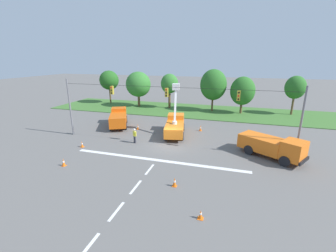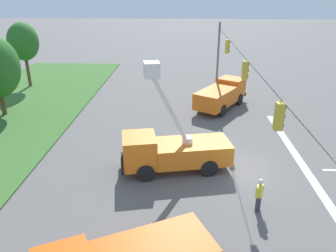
{
  "view_description": "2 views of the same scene",
  "coord_description": "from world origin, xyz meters",
  "views": [
    {
      "loc": [
        6.75,
        -23.07,
        9.56
      ],
      "look_at": [
        -0.53,
        1.4,
        1.83
      ],
      "focal_mm": 24.0,
      "sensor_mm": 36.0,
      "label": 1
    },
    {
      "loc": [
        -17.24,
        3.28,
        10.02
      ],
      "look_at": [
        0.8,
        4.06,
        2.33
      ],
      "focal_mm": 35.0,
      "sensor_mm": 36.0,
      "label": 2
    }
  ],
  "objects": [
    {
      "name": "traffic_cone_mid_right",
      "position": [
        -5.84,
        4.42,
        0.36
      ],
      "size": [
        0.36,
        0.36,
        0.72
      ],
      "color": "orange",
      "rests_on": "ground"
    },
    {
      "name": "ground_plane",
      "position": [
        0.0,
        0.0,
        0.0
      ],
      "size": [
        200.0,
        200.0,
        0.0
      ],
      "primitive_type": "plane",
      "color": "#605E5B"
    },
    {
      "name": "lane_markings",
      "position": [
        0.0,
        -5.66,
        0.0
      ],
      "size": [
        17.6,
        15.25,
        0.01
      ],
      "color": "silver",
      "rests_on": "ground"
    },
    {
      "name": "tree_east_end",
      "position": [
        16.54,
        19.73,
        4.79
      ],
      "size": [
        3.38,
        3.06,
        6.77
      ],
      "color": "brown",
      "rests_on": "ground"
    },
    {
      "name": "signal_gantry",
      "position": [
        0.0,
        -0.0,
        4.43
      ],
      "size": [
        26.2,
        0.33,
        7.2
      ],
      "color": "slate",
      "rests_on": "ground"
    },
    {
      "name": "traffic_cone_foreground_left",
      "position": [
        2.66,
        6.28,
        0.38
      ],
      "size": [
        0.36,
        0.36,
        0.77
      ],
      "color": "orange",
      "rests_on": "ground"
    },
    {
      "name": "road_worker",
      "position": [
        -4.03,
        -0.49,
        1.0
      ],
      "size": [
        0.55,
        0.43,
        1.77
      ],
      "color": "#383842",
      "rests_on": "ground"
    },
    {
      "name": "utility_truck_bucket_lift",
      "position": [
        -0.29,
        3.81,
        1.34
      ],
      "size": [
        3.4,
        6.68,
        6.45
      ],
      "color": "orange",
      "rests_on": "ground"
    },
    {
      "name": "utility_truck_support_near",
      "position": [
        10.75,
        -0.27,
        1.23
      ],
      "size": [
        6.51,
        5.23,
        2.27
      ],
      "color": "orange",
      "rests_on": "ground"
    }
  ]
}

